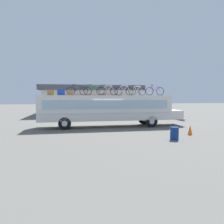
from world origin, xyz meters
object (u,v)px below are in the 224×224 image
object	(u,v)px
rooftop_bicycle_1	(77,91)
rooftop_bicycle_5	(137,91)
traffic_cone	(190,130)
luggage_bag_3	(70,93)
rooftop_bicycle_4	(124,91)
rooftop_bicycle_6	(155,91)
bus	(108,108)
luggage_bag_2	(61,92)
trash_bin	(174,133)
rooftop_bicycle_2	(94,91)
rooftop_bicycle_3	(108,91)
luggage_bag_1	(51,93)

from	to	relation	value
rooftop_bicycle_1	rooftop_bicycle_5	size ratio (longest dim) A/B	1.10
traffic_cone	rooftop_bicycle_1	bearing A→B (deg)	146.56
luggage_bag_3	rooftop_bicycle_4	distance (m)	4.74
rooftop_bicycle_1	rooftop_bicycle_6	size ratio (longest dim) A/B	1.03
bus	rooftop_bicycle_5	world-z (taller)	rooftop_bicycle_5
luggage_bag_2	traffic_cone	bearing A→B (deg)	-27.24
luggage_bag_3	trash_bin	bearing A→B (deg)	-44.77
rooftop_bicycle_2	rooftop_bicycle_5	bearing A→B (deg)	9.31
rooftop_bicycle_3	rooftop_bicycle_5	bearing A→B (deg)	3.72
rooftop_bicycle_2	rooftop_bicycle_3	bearing A→B (deg)	20.36
rooftop_bicycle_2	rooftop_bicycle_5	world-z (taller)	rooftop_bicycle_2
rooftop_bicycle_4	rooftop_bicycle_3	bearing A→B (deg)	173.63
luggage_bag_1	rooftop_bicycle_6	xyz separation A→B (m)	(9.15, -0.50, 0.17)
luggage_bag_3	rooftop_bicycle_4	size ratio (longest dim) A/B	0.26
bus	luggage_bag_3	bearing A→B (deg)	179.92
bus	rooftop_bicycle_3	xyz separation A→B (m)	(0.03, 0.23, 1.52)
rooftop_bicycle_1	rooftop_bicycle_2	world-z (taller)	rooftop_bicycle_1
trash_bin	luggage_bag_1	bearing A→B (deg)	140.91
rooftop_bicycle_5	rooftop_bicycle_6	world-z (taller)	rooftop_bicycle_6
luggage_bag_3	trash_bin	distance (m)	9.36
bus	rooftop_bicycle_5	xyz separation A→B (m)	(2.80, 0.41, 1.52)
bus	rooftop_bicycle_2	size ratio (longest dim) A/B	7.13
bus	luggage_bag_2	bearing A→B (deg)	-175.19
luggage_bag_3	bus	bearing A→B (deg)	-0.08
traffic_cone	trash_bin	bearing A→B (deg)	-144.62
luggage_bag_2	rooftop_bicycle_4	bearing A→B (deg)	4.30
luggage_bag_1	luggage_bag_3	bearing A→B (deg)	-6.16
luggage_bag_2	trash_bin	xyz separation A→B (m)	(7.15, -5.99, -2.64)
rooftop_bicycle_3	rooftop_bicycle_4	xyz separation A→B (m)	(1.41, -0.16, 0.00)
traffic_cone	rooftop_bicycle_6	bearing A→B (deg)	99.16
luggage_bag_2	rooftop_bicycle_4	distance (m)	5.51
luggage_bag_3	traffic_cone	world-z (taller)	luggage_bag_3
bus	luggage_bag_1	xyz separation A→B (m)	(-4.92, 0.18, 1.36)
bus	rooftop_bicycle_3	world-z (taller)	rooftop_bicycle_3
luggage_bag_1	trash_bin	world-z (taller)	luggage_bag_1
luggage_bag_3	rooftop_bicycle_2	distance (m)	2.03
rooftop_bicycle_3	rooftop_bicycle_5	size ratio (longest dim) A/B	1.06
traffic_cone	luggage_bag_2	bearing A→B (deg)	152.76
luggage_bag_1	rooftop_bicycle_5	size ratio (longest dim) A/B	0.34
bus	luggage_bag_2	xyz separation A→B (m)	(-4.05, -0.34, 1.37)
rooftop_bicycle_5	rooftop_bicycle_2	bearing A→B (deg)	-170.69
rooftop_bicycle_2	rooftop_bicycle_6	world-z (taller)	rooftop_bicycle_6
rooftop_bicycle_5	bus	bearing A→B (deg)	-171.67
luggage_bag_1	rooftop_bicycle_6	world-z (taller)	rooftop_bicycle_6
luggage_bag_2	traffic_cone	size ratio (longest dim) A/B	0.87
luggage_bag_2	traffic_cone	world-z (taller)	luggage_bag_2
luggage_bag_2	rooftop_bicycle_2	size ratio (longest dim) A/B	0.33
bus	rooftop_bicycle_2	world-z (taller)	rooftop_bicycle_2
luggage_bag_3	rooftop_bicycle_2	world-z (taller)	rooftop_bicycle_2
rooftop_bicycle_2	bus	bearing A→B (deg)	11.43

